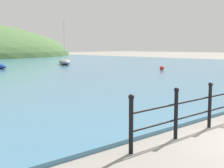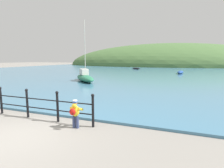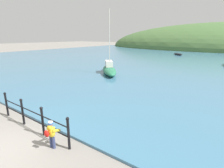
# 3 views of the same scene
# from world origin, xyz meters

# --- Properties ---
(iron_railing) EXTENTS (4.64, 0.12, 1.21)m
(iron_railing) POSITION_xyz_m (-0.38, 1.50, 0.64)
(iron_railing) COLOR black
(iron_railing) RESTS_ON ground
(boat_white_sailboat) EXTENTS (3.04, 4.22, 5.14)m
(boat_white_sailboat) POSITION_xyz_m (13.26, 27.03, 0.43)
(boat_white_sailboat) COLOR gray
(boat_white_sailboat) RESTS_ON water
(mooring_buoy) EXTENTS (0.38, 0.38, 0.38)m
(mooring_buoy) POSITION_xyz_m (14.47, 14.09, 0.29)
(mooring_buoy) COLOR red
(mooring_buoy) RESTS_ON water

